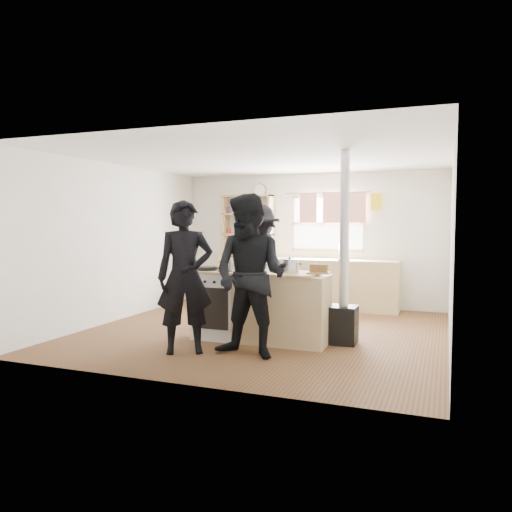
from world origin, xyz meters
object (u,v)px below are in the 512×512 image
at_px(thermos, 342,252).
at_px(person_near_right, 250,276).
at_px(stockpot_stove, 229,264).
at_px(stockpot_counter, 289,266).
at_px(roast_tray, 256,268).
at_px(bread_board, 319,270).
at_px(cooking_island, 260,306).
at_px(person_near_left, 185,277).
at_px(person_far, 258,266).
at_px(flue_heater, 344,294).
at_px(skillet_greens, 207,268).

xyz_separation_m(thermos, person_near_right, (-0.36, -3.56, -0.08)).
bearing_deg(stockpot_stove, stockpot_counter, -5.85).
relative_size(roast_tray, bread_board, 1.13).
height_order(cooking_island, roast_tray, roast_tray).
distance_m(bread_board, person_near_right, 1.01).
bearing_deg(person_near_left, person_far, 50.90).
distance_m(cooking_island, roast_tray, 0.51).
bearing_deg(stockpot_stove, flue_heater, 4.94).
xyz_separation_m(cooking_island, person_near_right, (0.17, -0.79, 0.49)).
bearing_deg(person_near_right, cooking_island, 109.00).
bearing_deg(person_near_left, thermos, 41.53).
bearing_deg(skillet_greens, flue_heater, 11.04).
height_order(stockpot_counter, person_near_left, person_near_left).
height_order(flue_heater, person_far, flue_heater).
height_order(stockpot_counter, person_far, person_far).
height_order(cooking_island, stockpot_stove, stockpot_stove).
height_order(thermos, skillet_greens, thermos).
bearing_deg(person_near_left, person_near_right, -23.73).
bearing_deg(bread_board, person_near_left, -147.69).
bearing_deg(flue_heater, skillet_greens, -168.96).
bearing_deg(cooking_island, flue_heater, 12.92).
relative_size(person_near_left, person_near_right, 0.96).
height_order(skillet_greens, stockpot_counter, stockpot_counter).
relative_size(stockpot_stove, flue_heater, 0.09).
distance_m(stockpot_stove, person_near_right, 1.12).
xyz_separation_m(stockpot_counter, person_near_right, (-0.23, -0.80, -0.06)).
bearing_deg(skillet_greens, person_near_right, -36.96).
height_order(thermos, cooking_island, thermos).
xyz_separation_m(stockpot_stove, flue_heater, (1.57, 0.14, -0.36)).
bearing_deg(stockpot_counter, roast_tray, -177.45).
height_order(bread_board, person_near_left, person_near_left).
bearing_deg(person_far, roast_tray, 116.98).
distance_m(roast_tray, person_near_right, 0.81).
height_order(skillet_greens, person_far, person_far).
xyz_separation_m(person_near_right, person_far, (-0.54, 1.70, -0.04)).
bearing_deg(person_near_left, stockpot_stove, 51.45).
bearing_deg(person_near_right, roast_tray, 113.28).
xyz_separation_m(stockpot_counter, person_far, (-0.77, 0.90, -0.10)).
relative_size(bread_board, flue_heater, 0.12).
distance_m(roast_tray, stockpot_counter, 0.46).
xyz_separation_m(bread_board, person_near_right, (-0.62, -0.80, -0.02)).
bearing_deg(cooking_island, skillet_greens, -171.73).
bearing_deg(person_far, bread_board, 150.40).
bearing_deg(person_far, person_near_left, 89.79).
xyz_separation_m(skillet_greens, stockpot_stove, (0.23, 0.22, 0.05)).
relative_size(thermos, skillet_greens, 0.73).
distance_m(skillet_greens, person_far, 1.08).
height_order(roast_tray, person_near_left, person_near_left).
distance_m(cooking_island, person_near_left, 1.18).
bearing_deg(cooking_island, stockpot_stove, 167.84).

